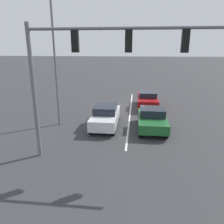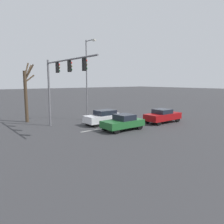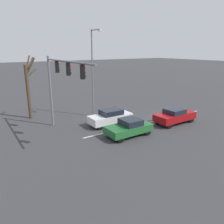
% 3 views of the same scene
% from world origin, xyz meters
% --- Properties ---
extents(ground_plane, '(240.00, 240.00, 0.00)m').
position_xyz_m(ground_plane, '(0.00, 0.00, 0.00)').
color(ground_plane, '#333335').
extents(lane_stripe_left_divider, '(0.12, 15.33, 0.01)m').
position_xyz_m(lane_stripe_left_divider, '(0.00, 1.67, 0.01)').
color(lane_stripe_left_divider, silver).
rests_on(lane_stripe_left_divider, ground_plane).
extents(car_darkgreen_leftlane_front, '(1.92, 4.02, 1.49)m').
position_xyz_m(car_darkgreen_leftlane_front, '(-1.64, 5.71, 0.75)').
color(car_darkgreen_leftlane_front, '#1E5928').
rests_on(car_darkgreen_leftlane_front, ground_plane).
extents(car_silver_midlane_front, '(1.76, 4.34, 1.53)m').
position_xyz_m(car_silver_midlane_front, '(1.68, 5.46, 0.78)').
color(car_silver_midlane_front, silver).
rests_on(car_silver_midlane_front, ground_plane).
extents(car_maroon_leftlane_second, '(1.84, 4.41, 1.52)m').
position_xyz_m(car_maroon_leftlane_second, '(-1.56, -0.17, 0.78)').
color(car_maroon_leftlane_second, maroon).
rests_on(car_maroon_leftlane_second, ground_plane).
extents(traffic_signal_gantry, '(8.95, 0.37, 6.68)m').
position_xyz_m(traffic_signal_gantry, '(1.71, 10.32, 5.02)').
color(traffic_signal_gantry, slate).
rests_on(traffic_signal_gantry, ground_plane).
extents(street_lamp_right_shoulder, '(1.97, 0.24, 9.23)m').
position_xyz_m(street_lamp_right_shoulder, '(5.01, 5.46, 5.25)').
color(street_lamp_right_shoulder, slate).
rests_on(street_lamp_right_shoulder, ground_plane).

